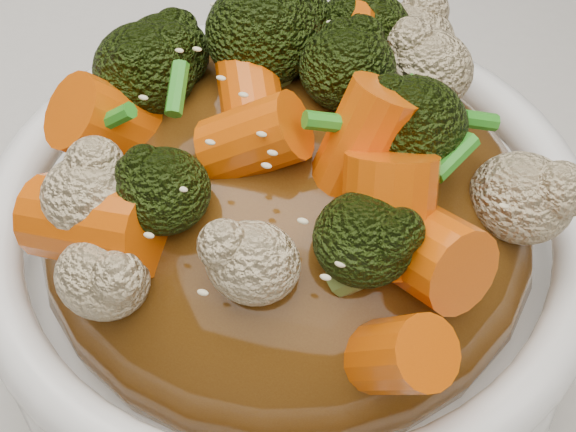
% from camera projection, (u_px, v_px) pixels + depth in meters
% --- Properties ---
extents(tablecloth, '(1.20, 0.80, 0.04)m').
position_uv_depth(tablecloth, '(240.00, 406.00, 0.40)').
color(tablecloth, silver).
rests_on(tablecloth, dining_table).
extents(bowl, '(0.30, 0.30, 0.09)m').
position_uv_depth(bowl, '(288.00, 272.00, 0.37)').
color(bowl, white).
rests_on(bowl, tablecloth).
extents(sauce_base, '(0.24, 0.24, 0.10)m').
position_uv_depth(sauce_base, '(288.00, 222.00, 0.34)').
color(sauce_base, '#55310E').
rests_on(sauce_base, bowl).
extents(carrots, '(0.24, 0.24, 0.06)m').
position_uv_depth(carrots, '(288.00, 87.00, 0.29)').
color(carrots, '#E45A07').
rests_on(carrots, sauce_base).
extents(broccoli, '(0.24, 0.24, 0.05)m').
position_uv_depth(broccoli, '(288.00, 89.00, 0.29)').
color(broccoli, black).
rests_on(broccoli, sauce_base).
extents(cauliflower, '(0.24, 0.24, 0.04)m').
position_uv_depth(cauliflower, '(288.00, 94.00, 0.29)').
color(cauliflower, beige).
rests_on(cauliflower, sauce_base).
extents(scallions, '(0.18, 0.18, 0.02)m').
position_uv_depth(scallions, '(288.00, 84.00, 0.29)').
color(scallions, '#2E9422').
rests_on(scallions, sauce_base).
extents(sesame_seeds, '(0.22, 0.22, 0.01)m').
position_uv_depth(sesame_seeds, '(288.00, 84.00, 0.29)').
color(sesame_seeds, beige).
rests_on(sesame_seeds, sauce_base).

